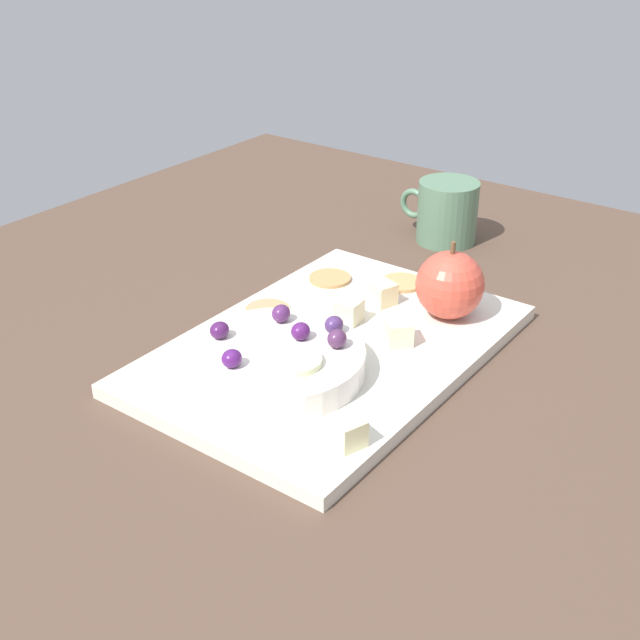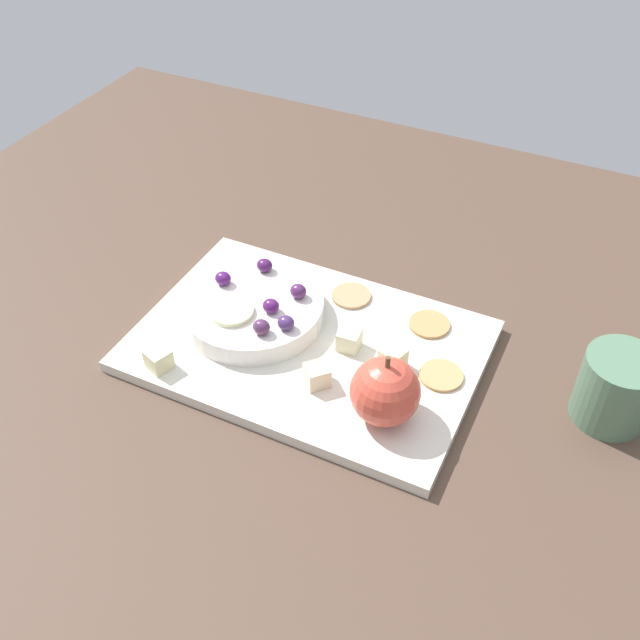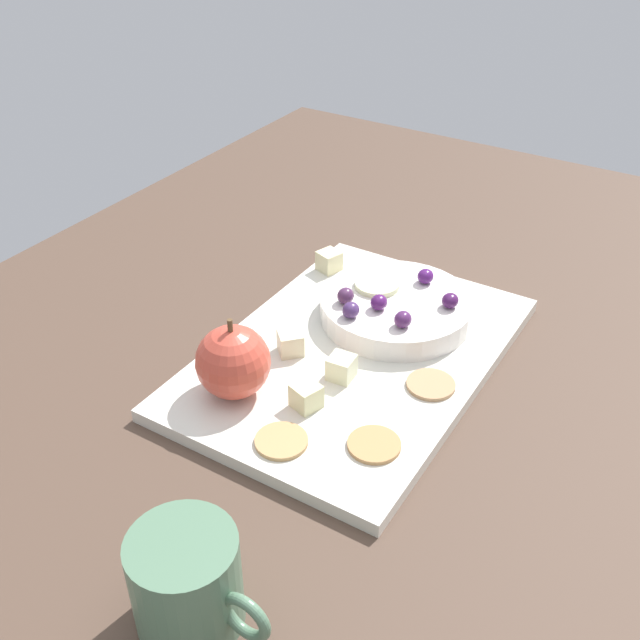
{
  "view_description": "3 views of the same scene",
  "coord_description": "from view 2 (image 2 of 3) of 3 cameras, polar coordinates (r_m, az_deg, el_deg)",
  "views": [
    {
      "loc": [
        -53.33,
        -44.6,
        46.86
      ],
      "look_at": [
        2.95,
        -3.04,
        8.96
      ],
      "focal_mm": 46.62,
      "sensor_mm": 36.0,
      "label": 1
    },
    {
      "loc": [
        31.19,
        -56.87,
        63.2
      ],
      "look_at": [
        4.6,
        -2.13,
        8.43
      ],
      "focal_mm": 41.31,
      "sensor_mm": 36.0,
      "label": 2
    },
    {
      "loc": [
        58.82,
        25.98,
        52.39
      ],
      "look_at": [
        6.18,
        -6.49,
        10.35
      ],
      "focal_mm": 42.54,
      "sensor_mm": 36.0,
      "label": 3
    }
  ],
  "objects": [
    {
      "name": "table",
      "position": [
        0.89,
        -2.07,
        -1.18
      ],
      "size": [
        120.96,
        103.35,
        4.87
      ],
      "primitive_type": "cube",
      "color": "#4D392D",
      "rests_on": "ground"
    },
    {
      "name": "platter",
      "position": [
        0.83,
        -0.94,
        -2.0
      ],
      "size": [
        37.97,
        25.87,
        1.4
      ],
      "primitive_type": "cube",
      "color": "silver",
      "rests_on": "table"
    },
    {
      "name": "serving_dish",
      "position": [
        0.85,
        -5.24,
        0.86
      ],
      "size": [
        16.4,
        16.4,
        2.5
      ],
      "primitive_type": "cylinder",
      "color": "white",
      "rests_on": "platter"
    },
    {
      "name": "apple_whole",
      "position": [
        0.73,
        5.08,
        -5.55
      ],
      "size": [
        7.05,
        7.05,
        7.05
      ],
      "primitive_type": "sphere",
      "color": "#CC4837",
      "rests_on": "platter"
    },
    {
      "name": "apple_stem",
      "position": [
        0.7,
        5.28,
        -3.25
      ],
      "size": [
        0.5,
        0.5,
        1.2
      ],
      "primitive_type": "cylinder",
      "color": "brown",
      "rests_on": "apple_whole"
    },
    {
      "name": "cheese_cube_0",
      "position": [
        0.81,
        2.27,
        -1.52
      ],
      "size": [
        2.55,
        2.55,
        2.39
      ],
      "primitive_type": "cube",
      "rotation": [
        0.0,
        0.0,
        0.07
      ],
      "color": "beige",
      "rests_on": "platter"
    },
    {
      "name": "cheese_cube_1",
      "position": [
        0.81,
        -12.39,
        -2.99
      ],
      "size": [
        3.04,
        3.04,
        2.39
      ],
      "primitive_type": "cube",
      "rotation": [
        0.0,
        0.0,
        1.24
      ],
      "color": "beige",
      "rests_on": "platter"
    },
    {
      "name": "cheese_cube_2",
      "position": [
        0.79,
        5.67,
        -2.96
      ],
      "size": [
        3.02,
        3.02,
        2.39
      ],
      "primitive_type": "cube",
      "rotation": [
        0.0,
        0.0,
        1.25
      ],
      "color": "beige",
      "rests_on": "platter"
    },
    {
      "name": "cheese_cube_3",
      "position": [
        0.77,
        -0.24,
        -4.32
      ],
      "size": [
        3.38,
        3.38,
        2.39
      ],
      "primitive_type": "cube",
      "rotation": [
        0.0,
        0.0,
        0.81
      ],
      "color": "beige",
      "rests_on": "platter"
    },
    {
      "name": "cracker_0",
      "position": [
        0.8,
        9.37,
        -4.26
      ],
      "size": [
        4.71,
        4.71,
        0.4
      ],
      "primitive_type": "cylinder",
      "color": "tan",
      "rests_on": "platter"
    },
    {
      "name": "cracker_1",
      "position": [
        0.88,
        2.43,
        1.88
      ],
      "size": [
        4.71,
        4.71,
        0.4
      ],
      "primitive_type": "cylinder",
      "color": "tan",
      "rests_on": "platter"
    },
    {
      "name": "cracker_2",
      "position": [
        0.85,
        8.47,
        -0.34
      ],
      "size": [
        4.71,
        4.71,
        0.4
      ],
      "primitive_type": "cylinder",
      "color": "tan",
      "rests_on": "platter"
    },
    {
      "name": "grape_0",
      "position": [
        0.8,
        -2.65,
        -0.22
      ],
      "size": [
        1.92,
        1.73,
        1.67
      ],
      "primitive_type": "ellipsoid",
      "color": "#462B5F",
      "rests_on": "serving_dish"
    },
    {
      "name": "grape_1",
      "position": [
        0.86,
        -7.52,
        3.21
      ],
      "size": [
        1.92,
        1.73,
        1.62
      ],
      "primitive_type": "ellipsoid",
      "color": "#4B1962",
      "rests_on": "serving_dish"
    },
    {
      "name": "grape_2",
      "position": [
        0.79,
        -4.3,
        -0.64
      ],
      "size": [
        1.92,
        1.73,
        1.75
      ],
      "primitive_type": "ellipsoid",
      "color": "#4C294D",
      "rests_on": "serving_dish"
    },
    {
      "name": "grape_3",
      "position": [
        0.82,
        -3.82,
        1.09
      ],
      "size": [
        1.92,
        1.73,
        1.65
      ],
      "primitive_type": "ellipsoid",
      "color": "#4C1A5A",
      "rests_on": "serving_dish"
    },
    {
      "name": "grape_4",
      "position": [
        0.84,
        -1.63,
        2.32
      ],
      "size": [
        1.92,
        1.73,
        1.73
      ],
      "primitive_type": "ellipsoid",
      "color": "#4D2355",
      "rests_on": "serving_dish"
    },
    {
      "name": "grape_5",
      "position": [
        0.88,
        -4.31,
        4.24
      ],
      "size": [
        1.92,
        1.73,
        1.58
      ],
      "primitive_type": "ellipsoid",
      "color": "#42184C",
      "rests_on": "serving_dish"
    },
    {
      "name": "apple_slice_0",
      "position": [
        0.83,
        -6.86,
        0.66
      ],
      "size": [
        4.92,
        4.92,
        0.6
      ],
      "primitive_type": "cylinder",
      "color": "beige",
      "rests_on": "serving_dish"
    },
    {
      "name": "cup",
      "position": [
        0.8,
        21.95,
        -4.88
      ],
      "size": [
        7.62,
        10.83,
        7.89
      ],
      "color": "#51755A",
      "rests_on": "table"
    }
  ]
}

